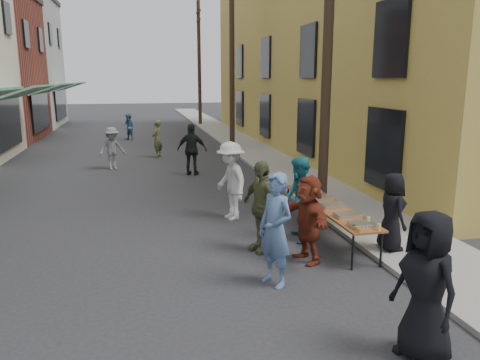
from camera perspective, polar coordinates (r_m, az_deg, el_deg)
name	(u,v)px	position (r m, az deg, el deg)	size (l,w,h in m)	color
ground	(171,264)	(9.20, -8.36, -10.13)	(120.00, 120.00, 0.00)	#28282B
sidewalk	(245,146)	(24.38, 0.66, 4.20)	(2.20, 60.00, 0.10)	gray
building_ochre	(368,48)	(25.38, 15.29, 15.31)	(10.00, 28.00, 10.00)	#B99942
utility_pole_near	(328,37)	(12.52, 10.69, 16.73)	(0.26, 0.26, 9.00)	#2D2116
utility_pole_mid	(232,57)	(24.01, -0.99, 14.72)	(0.26, 0.26, 9.00)	#2D2116
utility_pole_far	(199,64)	(35.84, -4.99, 13.88)	(0.26, 0.26, 9.00)	#2D2116
serving_table	(328,206)	(10.59, 10.63, -3.11)	(0.70, 4.00, 0.75)	brown
catering_tray_sausage	(363,225)	(9.14, 14.71, -5.29)	(0.50, 0.33, 0.08)	maroon
catering_tray_foil_b	(347,215)	(9.70, 12.96, -4.18)	(0.50, 0.33, 0.08)	#B2B2B7
catering_tray_buns	(333,206)	(10.31, 11.30, -3.12)	(0.50, 0.33, 0.08)	tan
catering_tray_foil_d	(321,198)	(10.93, 9.83, -2.18)	(0.50, 0.33, 0.08)	#B2B2B7
catering_tray_buns_end	(310,191)	(11.56, 8.51, -1.34)	(0.50, 0.33, 0.08)	tan
condiment_jar_a	(359,230)	(8.79, 14.32, -5.97)	(0.07, 0.07, 0.08)	#A57F26
condiment_jar_b	(357,229)	(8.88, 14.03, -5.78)	(0.07, 0.07, 0.08)	#A57F26
condiment_jar_c	(354,227)	(8.96, 13.74, -5.59)	(0.07, 0.07, 0.08)	#A57F26
cup_stack	(379,227)	(9.02, 16.58, -5.50)	(0.08, 0.08, 0.12)	tan
guest_front_a	(426,286)	(6.36, 21.75, -11.95)	(0.95, 0.62, 1.95)	black
guest_front_b	(275,230)	(7.96, 4.34, -6.07)	(0.72, 0.47, 1.97)	#51719E
guest_front_c	(299,199)	(10.17, 7.20, -2.37)	(0.90, 0.70, 1.86)	teal
guest_front_d	(231,181)	(11.66, -1.14, -0.11)	(1.27, 0.73, 1.97)	silver
guest_front_e	(261,206)	(9.51, 2.63, -3.23)	(1.11, 0.46, 1.89)	brown
guest_queue_back	(308,219)	(9.09, 8.29, -4.68)	(1.59, 0.51, 1.71)	maroon
server	(392,212)	(9.83, 18.05, -3.68)	(0.77, 0.50, 1.57)	black
passerby_left	(112,148)	(18.82, -15.32, 3.74)	(1.07, 0.61, 1.65)	slate
passerby_mid	(192,150)	(17.16, -5.86, 3.71)	(1.10, 0.46, 1.88)	black
passerby_right	(157,139)	(21.33, -10.07, 4.98)	(0.61, 0.40, 1.67)	brown
passerby_far	(129,127)	(27.68, -13.36, 6.29)	(0.72, 0.56, 1.49)	#466A87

